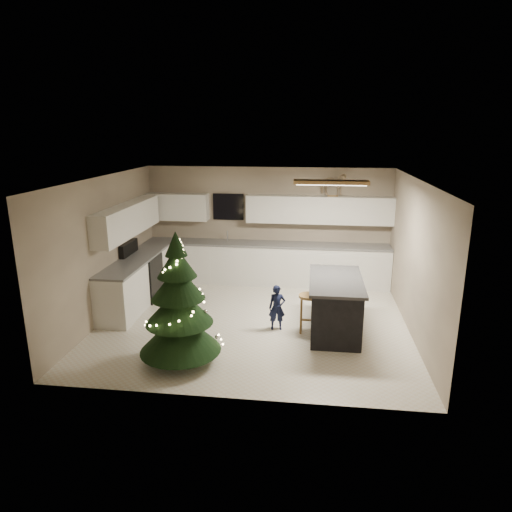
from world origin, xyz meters
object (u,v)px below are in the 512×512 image
Objects in this scene: island at (335,305)px; rocking_horse at (333,184)px; christmas_tree at (179,310)px; toddler at (277,308)px; bar_stool at (309,304)px.

rocking_horse is (-0.01, 2.55, 1.78)m from island.
christmas_tree is 1.94m from toddler.
christmas_tree reaches higher than toddler.
rocking_horse reaches higher than christmas_tree.
rocking_horse is (0.99, 2.59, 1.86)m from toddler.
rocking_horse reaches higher than bar_stool.
island is 3.11m from rocking_horse.
island is 2.74m from christmas_tree.
rocking_horse reaches higher than island.
bar_stool is 3.18m from rocking_horse.
island is 1.00m from toddler.
bar_stool is 0.56m from toddler.
bar_stool is at bearing -177.80° from rocking_horse.
christmas_tree is at bearing -145.47° from bar_stool.
toddler is at bearing 177.48° from bar_stool.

